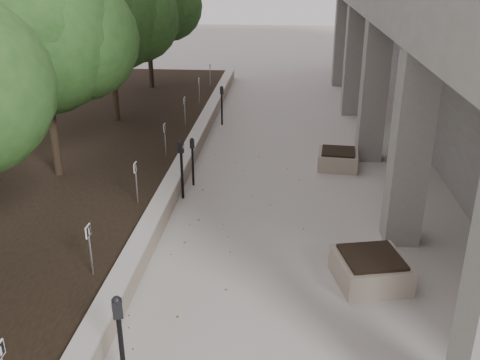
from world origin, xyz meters
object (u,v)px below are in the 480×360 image
(crabapple_tree_5, at_px, (148,21))
(parking_meter_1, at_px, (121,346))
(parking_meter_4, at_px, (193,162))
(parking_meter_5, at_px, (222,106))
(planter_front, at_px, (371,269))
(planter_back, at_px, (338,159))
(crabapple_tree_3, at_px, (45,68))
(parking_meter_3, at_px, (182,170))
(crabapple_tree_4, at_px, (110,38))

(crabapple_tree_5, distance_m, parking_meter_1, 17.29)
(parking_meter_4, xyz_separation_m, parking_meter_5, (0.11, 5.54, 0.05))
(parking_meter_4, bearing_deg, planter_front, -48.96)
(planter_back, bearing_deg, parking_meter_4, -157.03)
(parking_meter_1, relative_size, planter_front, 1.29)
(crabapple_tree_3, distance_m, planter_front, 8.72)
(parking_meter_5, relative_size, planter_front, 1.16)
(planter_back, bearing_deg, parking_meter_5, 134.00)
(planter_front, bearing_deg, planter_back, 91.07)
(planter_front, bearing_deg, parking_meter_5, 111.64)
(planter_back, bearing_deg, parking_meter_3, -148.31)
(crabapple_tree_3, distance_m, parking_meter_1, 8.01)
(parking_meter_4, xyz_separation_m, planter_back, (3.87, 1.64, -0.40))
(crabapple_tree_3, distance_m, parking_meter_4, 4.21)
(parking_meter_1, height_order, planter_front, parking_meter_1)
(parking_meter_1, height_order, planter_back, parking_meter_1)
(crabapple_tree_4, xyz_separation_m, planter_back, (7.24, -2.85, -2.86))
(crabapple_tree_3, distance_m, parking_meter_5, 7.38)
(crabapple_tree_4, bearing_deg, parking_meter_1, -72.73)
(parking_meter_1, distance_m, parking_meter_5, 12.78)
(crabapple_tree_3, xyz_separation_m, planter_front, (7.35, -3.72, -2.84))
(planter_front, xyz_separation_m, planter_back, (-0.11, 5.87, -0.03))
(crabapple_tree_5, bearing_deg, parking_meter_3, -72.52)
(parking_meter_5, xyz_separation_m, planter_front, (3.87, -9.76, -0.42))
(parking_meter_5, distance_m, planter_back, 5.44)
(crabapple_tree_4, height_order, crabapple_tree_5, same)
(parking_meter_1, height_order, parking_meter_5, parking_meter_1)
(parking_meter_5, bearing_deg, planter_front, -79.93)
(crabapple_tree_3, bearing_deg, parking_meter_1, -61.56)
(crabapple_tree_3, height_order, crabapple_tree_5, same)
(crabapple_tree_3, xyz_separation_m, planter_back, (7.24, 2.15, -2.86))
(parking_meter_3, distance_m, planter_front, 5.35)
(crabapple_tree_4, bearing_deg, planter_back, -21.51)
(parking_meter_4, height_order, planter_back, parking_meter_4)
(crabapple_tree_4, relative_size, planter_front, 4.50)
(crabapple_tree_3, bearing_deg, crabapple_tree_5, 90.00)
(parking_meter_3, height_order, planter_front, parking_meter_3)
(crabapple_tree_3, bearing_deg, crabapple_tree_4, 90.00)
(parking_meter_1, bearing_deg, parking_meter_3, 73.35)
(crabapple_tree_4, bearing_deg, parking_meter_5, 16.68)
(crabapple_tree_4, relative_size, parking_meter_5, 3.87)
(crabapple_tree_5, distance_m, planter_front, 15.82)
(crabapple_tree_3, bearing_deg, parking_meter_3, -5.64)
(parking_meter_3, relative_size, planter_front, 1.24)
(parking_meter_3, relative_size, parking_meter_4, 1.15)
(crabapple_tree_4, xyz_separation_m, parking_meter_5, (3.48, 1.04, -2.42))
(crabapple_tree_5, bearing_deg, crabapple_tree_3, -90.00)
(planter_front, bearing_deg, parking_meter_3, 140.37)
(planter_front, bearing_deg, crabapple_tree_5, 118.19)
(crabapple_tree_3, relative_size, crabapple_tree_5, 1.00)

